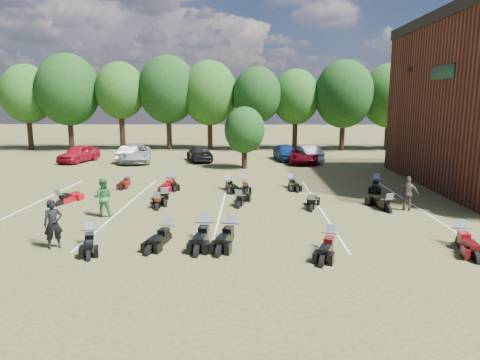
{
  "coord_description": "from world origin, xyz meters",
  "views": [
    {
      "loc": [
        -1.59,
        -18.48,
        5.38
      ],
      "look_at": [
        -2.09,
        4.0,
        1.2
      ],
      "focal_mm": 32.0,
      "sensor_mm": 36.0,
      "label": 1
    }
  ],
  "objects_px": {
    "car_4": "(286,152)",
    "person_black": "(53,224)",
    "motorcycle_14": "(129,185)",
    "person_green": "(103,197)",
    "car_0": "(79,154)",
    "motorcycle_7": "(60,205)",
    "person_grey": "(408,194)",
    "motorcycle_3": "(206,239)"
  },
  "relations": [
    {
      "from": "person_black",
      "to": "car_0",
      "type": "bearing_deg",
      "value": 78.31
    },
    {
      "from": "person_black",
      "to": "person_grey",
      "type": "distance_m",
      "value": 16.15
    },
    {
      "from": "person_grey",
      "to": "motorcycle_3",
      "type": "xyz_separation_m",
      "value": [
        -9.57,
        -4.7,
        -0.86
      ]
    },
    {
      "from": "motorcycle_14",
      "to": "person_grey",
      "type": "bearing_deg",
      "value": -20.75
    },
    {
      "from": "motorcycle_7",
      "to": "car_0",
      "type": "bearing_deg",
      "value": -55.18
    },
    {
      "from": "person_green",
      "to": "motorcycle_3",
      "type": "relative_size",
      "value": 0.74
    },
    {
      "from": "car_0",
      "to": "person_grey",
      "type": "relative_size",
      "value": 2.6
    },
    {
      "from": "person_black",
      "to": "motorcycle_14",
      "type": "xyz_separation_m",
      "value": [
        -0.61,
        11.99,
        -0.92
      ]
    },
    {
      "from": "car_4",
      "to": "motorcycle_3",
      "type": "distance_m",
      "value": 23.35
    },
    {
      "from": "car_4",
      "to": "car_0",
      "type": "bearing_deg",
      "value": 176.39
    },
    {
      "from": "car_4",
      "to": "motorcycle_7",
      "type": "bearing_deg",
      "value": -135.68
    },
    {
      "from": "car_0",
      "to": "person_black",
      "type": "height_order",
      "value": "person_black"
    },
    {
      "from": "motorcycle_3",
      "to": "motorcycle_7",
      "type": "distance_m",
      "value": 9.75
    },
    {
      "from": "motorcycle_14",
      "to": "car_0",
      "type": "bearing_deg",
      "value": 125.89
    },
    {
      "from": "car_4",
      "to": "motorcycle_7",
      "type": "xyz_separation_m",
      "value": [
        -13.19,
        -17.44,
        -0.74
      ]
    },
    {
      "from": "person_green",
      "to": "car_4",
      "type": "bearing_deg",
      "value": -121.17
    },
    {
      "from": "car_4",
      "to": "person_grey",
      "type": "bearing_deg",
      "value": -84.48
    },
    {
      "from": "person_green",
      "to": "person_black",
      "type": "bearing_deg",
      "value": 81.88
    },
    {
      "from": "person_green",
      "to": "car_0",
      "type": "bearing_deg",
      "value": -68.85
    },
    {
      "from": "car_0",
      "to": "person_green",
      "type": "xyz_separation_m",
      "value": [
        8.27,
        -17.9,
        0.15
      ]
    },
    {
      "from": "car_4",
      "to": "motorcycle_7",
      "type": "distance_m",
      "value": 21.88
    },
    {
      "from": "person_black",
      "to": "motorcycle_14",
      "type": "height_order",
      "value": "person_black"
    },
    {
      "from": "motorcycle_3",
      "to": "car_4",
      "type": "bearing_deg",
      "value": 81.65
    },
    {
      "from": "person_black",
      "to": "car_4",
      "type": "bearing_deg",
      "value": 35.07
    },
    {
      "from": "motorcycle_3",
      "to": "motorcycle_14",
      "type": "height_order",
      "value": "motorcycle_3"
    },
    {
      "from": "car_4",
      "to": "person_grey",
      "type": "height_order",
      "value": "person_grey"
    },
    {
      "from": "person_green",
      "to": "motorcycle_14",
      "type": "xyz_separation_m",
      "value": [
        -0.96,
        7.56,
        -0.91
      ]
    },
    {
      "from": "motorcycle_3",
      "to": "motorcycle_7",
      "type": "xyz_separation_m",
      "value": [
        -8.16,
        5.35,
        0.0
      ]
    },
    {
      "from": "motorcycle_14",
      "to": "person_black",
      "type": "bearing_deg",
      "value": -86.43
    },
    {
      "from": "car_4",
      "to": "person_grey",
      "type": "distance_m",
      "value": 18.65
    },
    {
      "from": "car_0",
      "to": "motorcycle_14",
      "type": "bearing_deg",
      "value": -39.92
    },
    {
      "from": "person_green",
      "to": "motorcycle_7",
      "type": "bearing_deg",
      "value": -38.0
    },
    {
      "from": "motorcycle_3",
      "to": "person_black",
      "type": "bearing_deg",
      "value": -164.12
    },
    {
      "from": "person_grey",
      "to": "motorcycle_3",
      "type": "relative_size",
      "value": 0.7
    },
    {
      "from": "car_0",
      "to": "motorcycle_14",
      "type": "relative_size",
      "value": 2.13
    },
    {
      "from": "car_4",
      "to": "person_grey",
      "type": "relative_size",
      "value": 2.53
    },
    {
      "from": "car_4",
      "to": "person_black",
      "type": "xyz_separation_m",
      "value": [
        -10.51,
        -23.93,
        0.18
      ]
    },
    {
      "from": "person_green",
      "to": "motorcycle_3",
      "type": "bearing_deg",
      "value": 143.77
    },
    {
      "from": "motorcycle_7",
      "to": "motorcycle_14",
      "type": "bearing_deg",
      "value": -94.08
    },
    {
      "from": "motorcycle_7",
      "to": "car_4",
      "type": "bearing_deg",
      "value": -110.61
    },
    {
      "from": "car_4",
      "to": "motorcycle_7",
      "type": "height_order",
      "value": "car_4"
    },
    {
      "from": "car_0",
      "to": "motorcycle_3",
      "type": "xyz_separation_m",
      "value": [
        13.41,
        -21.18,
        -0.76
      ]
    }
  ]
}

